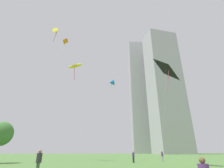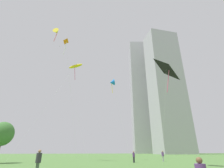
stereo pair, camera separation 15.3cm
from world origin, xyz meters
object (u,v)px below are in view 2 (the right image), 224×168
Objects in this scene: kite_flying_0 at (112,83)px; kite_flying_3 at (66,44)px; distant_highrise_1 at (142,94)px; park_tree_0 at (2,134)px; kite_flying_2 at (167,70)px; person_standing_2 at (38,160)px; person_standing_4 at (163,155)px; distant_highrise_0 at (166,87)px; person_standing_3 at (134,156)px; kite_flying_1 at (75,66)px; kite_flying_4 at (56,32)px.

kite_flying_3 is (-11.79, -1.98, 8.05)m from kite_flying_0.
kite_flying_0 is 0.17× the size of distant_highrise_1.
park_tree_0 is (-19.59, -5.06, -13.00)m from kite_flying_0.
kite_flying_2 reaches higher than park_tree_0.
park_tree_0 reaches higher than person_standing_2.
person_standing_4 is 28.25m from park_tree_0.
kite_flying_3 is 126.27m from distant_highrise_1.
distant_highrise_0 is at bearing 43.87° from park_tree_0.
person_standing_2 is at bearing -103.50° from distant_highrise_1.
kite_flying_3 is (-13.76, 5.98, 24.43)m from person_standing_3.
person_standing_3 is at bearing -126.70° from distant_highrise_0.
kite_flying_0 is at bearing 9.54° from kite_flying_3.
person_standing_3 is 15.12m from kite_flying_2.
kite_flying_0 is 93.52m from distant_highrise_0.
kite_flying_3 is (-1.29, 19.36, 24.37)m from person_standing_2.
kite_flying_1 reaches higher than person_standing_3.
kite_flying_0 reaches higher than person_standing_2.
person_standing_2 is 0.10× the size of kite_flying_0.
person_standing_4 is at bearing -10.47° from kite_flying_3.
distant_highrise_1 reaches higher than kite_flying_3.
distant_highrise_0 reaches higher than park_tree_0.
park_tree_0 is (-9.09, 16.29, 3.32)m from person_standing_2.
person_standing_3 is 28.67m from kite_flying_3.
kite_flying_2 is at bearing -41.32° from kite_flying_3.
kite_flying_3 reaches higher than person_standing_3.
distant_highrise_1 is at bearing 58.92° from kite_flying_3.
distant_highrise_1 is at bearing -134.38° from person_standing_3.
park_tree_0 is 0.07× the size of distant_highrise_0.
person_standing_3 is at bearing 108.27° from kite_flying_2.
kite_flying_4 is at bearing 82.76° from person_standing_4.
distant_highrise_0 is at bearing 43.14° from kite_flying_4.
kite_flying_3 is at bearing -170.46° from kite_flying_0.
person_standing_4 is at bearing 178.73° from person_standing_3.
person_standing_4 is 0.10× the size of kite_flying_0.
kite_flying_3 is at bearing -135.30° from distant_highrise_0.
kite_flying_2 is (13.89, -14.83, -6.85)m from kite_flying_1.
kite_flying_1 is 19.07m from park_tree_0.
person_standing_3 is 0.10× the size of kite_flying_0.
kite_flying_4 is at bearing 153.99° from kite_flying_1.
person_standing_2 is 37.86m from kite_flying_4.
kite_flying_0 reaches higher than person_standing_4.
distant_highrise_0 is at bearing -24.04° from person_standing_4.
distant_highrise_0 is (48.23, 73.98, 45.90)m from person_standing_4.
person_standing_4 is 26.08m from kite_flying_1.
kite_flying_2 is 28.36m from park_tree_0.
kite_flying_0 is at bearing -103.56° from distant_highrise_1.
distant_highrise_1 is at bearing 56.68° from park_tree_0.
kite_flying_0 is 2.89× the size of park_tree_0.
person_standing_3 is 0.28× the size of park_tree_0.
person_standing_3 is at bearing -28.22° from kite_flying_4.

